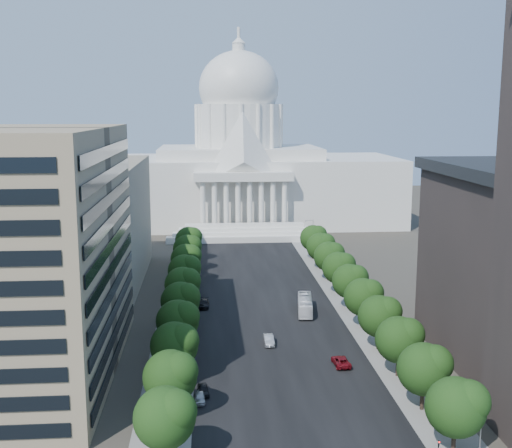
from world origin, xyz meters
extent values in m
cube|color=black|center=(0.00, 90.00, 0.00)|extent=(30.00, 260.00, 0.01)
cube|color=gray|center=(-19.00, 90.00, 0.00)|extent=(8.00, 260.00, 0.02)
cube|color=gray|center=(19.00, 90.00, 0.00)|extent=(8.00, 260.00, 0.02)
cube|color=white|center=(0.00, 185.00, 12.50)|extent=(120.00, 50.00, 25.00)
cube|color=white|center=(0.00, 185.00, 27.00)|extent=(60.00, 40.00, 4.00)
cube|color=white|center=(0.00, 158.00, 20.50)|extent=(34.00, 8.00, 3.00)
cylinder|color=white|center=(0.00, 185.00, 37.00)|extent=(32.00, 32.00, 16.00)
ellipsoid|color=white|center=(0.00, 185.00, 51.00)|extent=(30.00, 30.00, 27.60)
cylinder|color=white|center=(0.00, 185.00, 64.00)|extent=(4.80, 4.80, 7.00)
cone|color=white|center=(0.00, 185.00, 68.50)|extent=(5.20, 5.20, 2.50)
cylinder|color=white|center=(0.00, 185.00, 71.00)|extent=(1.20, 1.20, 4.00)
cube|color=gray|center=(-48.00, 100.00, 15.00)|extent=(38.00, 52.00, 30.00)
sphere|color=black|center=(-18.00, 12.00, 6.17)|extent=(7.60, 7.60, 7.60)
sphere|color=black|center=(-16.67, 11.24, 7.31)|extent=(5.32, 5.32, 5.32)
cylinder|color=#33261C|center=(-18.00, 24.00, 1.47)|extent=(0.56, 0.56, 2.94)
sphere|color=black|center=(-18.00, 24.00, 6.17)|extent=(7.60, 7.60, 7.60)
sphere|color=black|center=(-16.67, 23.24, 7.31)|extent=(5.32, 5.32, 5.32)
cylinder|color=#33261C|center=(-18.00, 36.00, 1.47)|extent=(0.56, 0.56, 2.94)
sphere|color=black|center=(-18.00, 36.00, 6.17)|extent=(7.60, 7.60, 7.60)
sphere|color=black|center=(-16.67, 35.24, 7.31)|extent=(5.32, 5.32, 5.32)
cylinder|color=#33261C|center=(-18.00, 48.00, 1.47)|extent=(0.56, 0.56, 2.94)
sphere|color=black|center=(-18.00, 48.00, 6.17)|extent=(7.60, 7.60, 7.60)
sphere|color=black|center=(-16.67, 47.24, 7.31)|extent=(5.32, 5.32, 5.32)
cylinder|color=#33261C|center=(-18.00, 60.00, 1.47)|extent=(0.56, 0.56, 2.94)
sphere|color=black|center=(-18.00, 60.00, 6.17)|extent=(7.60, 7.60, 7.60)
sphere|color=black|center=(-16.67, 59.24, 7.31)|extent=(5.32, 5.32, 5.32)
cylinder|color=#33261C|center=(-18.00, 72.00, 1.47)|extent=(0.56, 0.56, 2.94)
sphere|color=black|center=(-18.00, 72.00, 6.17)|extent=(7.60, 7.60, 7.60)
sphere|color=black|center=(-16.67, 71.24, 7.31)|extent=(5.32, 5.32, 5.32)
cylinder|color=#33261C|center=(-18.00, 84.00, 1.47)|extent=(0.56, 0.56, 2.94)
sphere|color=black|center=(-18.00, 84.00, 6.17)|extent=(7.60, 7.60, 7.60)
sphere|color=black|center=(-16.67, 83.24, 7.31)|extent=(5.32, 5.32, 5.32)
cylinder|color=#33261C|center=(-18.00, 96.00, 1.47)|extent=(0.56, 0.56, 2.94)
sphere|color=black|center=(-18.00, 96.00, 6.17)|extent=(7.60, 7.60, 7.60)
sphere|color=black|center=(-16.67, 95.24, 7.31)|extent=(5.32, 5.32, 5.32)
cylinder|color=#33261C|center=(-18.00, 108.00, 1.47)|extent=(0.56, 0.56, 2.94)
sphere|color=black|center=(-18.00, 108.00, 6.17)|extent=(7.60, 7.60, 7.60)
sphere|color=black|center=(-16.67, 107.24, 7.31)|extent=(5.32, 5.32, 5.32)
cylinder|color=#33261C|center=(-18.00, 120.00, 1.47)|extent=(0.56, 0.56, 2.94)
sphere|color=black|center=(-18.00, 120.00, 6.17)|extent=(7.60, 7.60, 7.60)
sphere|color=black|center=(-16.67, 119.24, 7.31)|extent=(5.32, 5.32, 5.32)
cylinder|color=#33261C|center=(18.00, 12.00, 1.47)|extent=(0.56, 0.56, 2.94)
sphere|color=black|center=(18.00, 12.00, 6.17)|extent=(7.60, 7.60, 7.60)
sphere|color=black|center=(19.33, 11.24, 7.31)|extent=(5.32, 5.32, 5.32)
cylinder|color=#33261C|center=(18.00, 24.00, 1.47)|extent=(0.56, 0.56, 2.94)
sphere|color=black|center=(18.00, 24.00, 6.17)|extent=(7.60, 7.60, 7.60)
sphere|color=black|center=(19.33, 23.24, 7.31)|extent=(5.32, 5.32, 5.32)
cylinder|color=#33261C|center=(18.00, 36.00, 1.47)|extent=(0.56, 0.56, 2.94)
sphere|color=black|center=(18.00, 36.00, 6.17)|extent=(7.60, 7.60, 7.60)
sphere|color=black|center=(19.33, 35.24, 7.31)|extent=(5.32, 5.32, 5.32)
cylinder|color=#33261C|center=(18.00, 48.00, 1.47)|extent=(0.56, 0.56, 2.94)
sphere|color=black|center=(18.00, 48.00, 6.17)|extent=(7.60, 7.60, 7.60)
sphere|color=black|center=(19.33, 47.24, 7.31)|extent=(5.32, 5.32, 5.32)
cylinder|color=#33261C|center=(18.00, 60.00, 1.47)|extent=(0.56, 0.56, 2.94)
sphere|color=black|center=(18.00, 60.00, 6.17)|extent=(7.60, 7.60, 7.60)
sphere|color=black|center=(19.33, 59.24, 7.31)|extent=(5.32, 5.32, 5.32)
cylinder|color=#33261C|center=(18.00, 72.00, 1.47)|extent=(0.56, 0.56, 2.94)
sphere|color=black|center=(18.00, 72.00, 6.17)|extent=(7.60, 7.60, 7.60)
sphere|color=black|center=(19.33, 71.24, 7.31)|extent=(5.32, 5.32, 5.32)
cylinder|color=#33261C|center=(18.00, 84.00, 1.47)|extent=(0.56, 0.56, 2.94)
sphere|color=black|center=(18.00, 84.00, 6.17)|extent=(7.60, 7.60, 7.60)
sphere|color=black|center=(19.33, 83.24, 7.31)|extent=(5.32, 5.32, 5.32)
cylinder|color=#33261C|center=(18.00, 96.00, 1.47)|extent=(0.56, 0.56, 2.94)
sphere|color=black|center=(18.00, 96.00, 6.17)|extent=(7.60, 7.60, 7.60)
sphere|color=black|center=(19.33, 95.24, 7.31)|extent=(5.32, 5.32, 5.32)
cylinder|color=#33261C|center=(18.00, 108.00, 1.47)|extent=(0.56, 0.56, 2.94)
sphere|color=black|center=(18.00, 108.00, 6.17)|extent=(7.60, 7.60, 7.60)
sphere|color=black|center=(19.33, 107.24, 7.31)|extent=(5.32, 5.32, 5.32)
cylinder|color=#33261C|center=(18.00, 120.00, 1.47)|extent=(0.56, 0.56, 2.94)
sphere|color=black|center=(18.00, 120.00, 6.17)|extent=(7.60, 7.60, 7.60)
sphere|color=black|center=(19.33, 119.24, 7.31)|extent=(5.32, 5.32, 5.32)
imported|color=black|center=(14.50, 8.00, 3.75)|extent=(0.18, 0.44, 1.10)
sphere|color=#FF0C0C|center=(14.50, 7.82, 3.90)|extent=(0.18, 0.18, 0.18)
cylinder|color=gray|center=(20.50, 10.00, 4.50)|extent=(0.18, 0.18, 9.00)
cylinder|color=gray|center=(19.30, 10.00, 8.80)|extent=(2.40, 0.14, 0.14)
sphere|color=gray|center=(18.20, 10.00, 8.70)|extent=(0.44, 0.44, 0.44)
cylinder|color=gray|center=(20.50, 35.00, 4.50)|extent=(0.18, 0.18, 9.00)
cylinder|color=gray|center=(19.30, 35.00, 8.80)|extent=(2.40, 0.14, 0.14)
sphere|color=gray|center=(18.20, 35.00, 8.70)|extent=(0.44, 0.44, 0.44)
cylinder|color=gray|center=(20.50, 60.00, 4.50)|extent=(0.18, 0.18, 9.00)
cylinder|color=gray|center=(19.30, 60.00, 8.80)|extent=(2.40, 0.14, 0.14)
sphere|color=gray|center=(18.20, 60.00, 8.70)|extent=(0.44, 0.44, 0.44)
cylinder|color=gray|center=(20.50, 85.00, 4.50)|extent=(0.18, 0.18, 9.00)
cylinder|color=gray|center=(19.30, 85.00, 8.80)|extent=(2.40, 0.14, 0.14)
sphere|color=gray|center=(18.20, 85.00, 8.70)|extent=(0.44, 0.44, 0.44)
cylinder|color=gray|center=(20.50, 110.00, 4.50)|extent=(0.18, 0.18, 9.00)
cylinder|color=gray|center=(19.30, 110.00, 8.80)|extent=(2.40, 0.14, 0.14)
sphere|color=gray|center=(18.20, 110.00, 8.70)|extent=(0.44, 0.44, 0.44)
cylinder|color=gray|center=(20.50, 135.00, 4.50)|extent=(0.18, 0.18, 9.00)
cylinder|color=gray|center=(19.30, 135.00, 8.80)|extent=(2.40, 0.14, 0.14)
sphere|color=gray|center=(18.20, 135.00, 8.70)|extent=(0.44, 0.44, 0.44)
imported|color=black|center=(-13.50, 31.37, 0.70)|extent=(2.03, 4.25, 1.40)
imported|color=#B2B4BA|center=(-1.50, 51.85, 0.83)|extent=(1.80, 5.04, 1.65)
imported|color=maroon|center=(9.71, 40.83, 0.75)|extent=(2.79, 5.56, 1.51)
imported|color=black|center=(-13.50, 75.42, 0.78)|extent=(2.34, 5.42, 1.55)
imported|color=#ABAFB3|center=(-14.00, 28.89, 0.68)|extent=(1.70, 4.05, 1.37)
imported|color=white|center=(8.04, 70.03, 1.70)|extent=(4.38, 12.46, 3.40)
camera|label=1|loc=(-12.55, -60.44, 42.54)|focal=45.00mm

